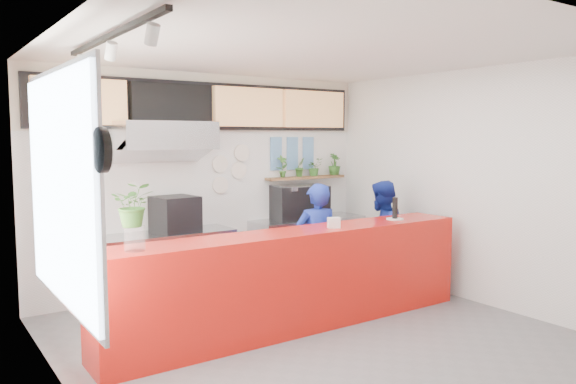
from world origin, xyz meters
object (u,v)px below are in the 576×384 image
panini_oven (175,214)px  staff_center (316,246)px  service_counter (296,280)px  staff_right (381,236)px  pepper_mill (395,208)px  espresso_machine (299,202)px

panini_oven → staff_center: 1.89m
service_counter → panini_oven: size_ratio=8.77×
staff_right → pepper_mill: bearing=33.1°
panini_oven → staff_right: staff_right is taller
service_counter → espresso_machine: espresso_machine is taller
staff_center → staff_right: (1.20, 0.09, -0.01)m
staff_right → espresso_machine: bearing=-92.7°
service_counter → panini_oven: panini_oven is taller
espresso_machine → staff_center: size_ratio=0.50×
espresso_machine → staff_center: (-0.66, -1.31, -0.37)m
panini_oven → pepper_mill: 2.82m
pepper_mill → espresso_machine: bearing=95.5°
service_counter → espresso_machine: size_ratio=5.75×
espresso_machine → staff_right: size_ratio=0.51×
service_counter → staff_right: 1.96m
staff_center → staff_right: size_ratio=1.02×
panini_oven → staff_right: 2.81m
espresso_machine → staff_center: 1.51m
staff_center → service_counter: bearing=51.5°
staff_center → pepper_mill: bearing=163.6°
service_counter → staff_center: size_ratio=2.89×
pepper_mill → staff_center: bearing=148.7°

